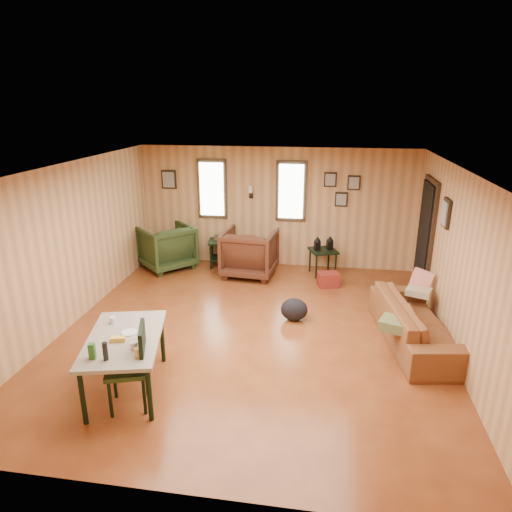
{
  "coord_description": "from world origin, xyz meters",
  "views": [
    {
      "loc": [
        0.99,
        -5.94,
        3.24
      ],
      "look_at": [
        0.0,
        0.4,
        1.05
      ],
      "focal_mm": 32.0,
      "sensor_mm": 36.0,
      "label": 1
    }
  ],
  "objects_px": {
    "recliner_brown": "(250,251)",
    "side_table": "(323,249)",
    "sofa": "(417,316)",
    "dining_table": "(124,342)",
    "end_table": "(222,248)",
    "recliner_green": "(166,245)"
  },
  "relations": [
    {
      "from": "recliner_brown",
      "to": "side_table",
      "type": "distance_m",
      "value": 1.43
    },
    {
      "from": "sofa",
      "to": "dining_table",
      "type": "distance_m",
      "value": 3.93
    },
    {
      "from": "end_table",
      "to": "sofa",
      "type": "bearing_deg",
      "value": -37.99
    },
    {
      "from": "recliner_brown",
      "to": "side_table",
      "type": "bearing_deg",
      "value": -164.52
    },
    {
      "from": "recliner_brown",
      "to": "dining_table",
      "type": "distance_m",
      "value": 4.01
    },
    {
      "from": "recliner_green",
      "to": "end_table",
      "type": "bearing_deg",
      "value": 147.46
    },
    {
      "from": "recliner_brown",
      "to": "recliner_green",
      "type": "xyz_separation_m",
      "value": [
        -1.73,
        0.15,
        -0.01
      ]
    },
    {
      "from": "sofa",
      "to": "side_table",
      "type": "distance_m",
      "value": 2.83
    },
    {
      "from": "sofa",
      "to": "side_table",
      "type": "xyz_separation_m",
      "value": [
        -1.34,
        2.48,
        0.12
      ]
    },
    {
      "from": "sofa",
      "to": "recliner_brown",
      "type": "relative_size",
      "value": 2.09
    },
    {
      "from": "recliner_green",
      "to": "end_table",
      "type": "relative_size",
      "value": 1.44
    },
    {
      "from": "dining_table",
      "to": "side_table",
      "type": "bearing_deg",
      "value": 48.93
    },
    {
      "from": "recliner_brown",
      "to": "end_table",
      "type": "height_order",
      "value": "recliner_brown"
    },
    {
      "from": "recliner_brown",
      "to": "end_table",
      "type": "relative_size",
      "value": 1.48
    },
    {
      "from": "recliner_green",
      "to": "side_table",
      "type": "distance_m",
      "value": 3.14
    },
    {
      "from": "recliner_green",
      "to": "end_table",
      "type": "xyz_separation_m",
      "value": [
        1.09,
        0.27,
        -0.11
      ]
    },
    {
      "from": "recliner_brown",
      "to": "side_table",
      "type": "xyz_separation_m",
      "value": [
        1.4,
        0.26,
        0.03
      ]
    },
    {
      "from": "sofa",
      "to": "recliner_green",
      "type": "distance_m",
      "value": 5.07
    },
    {
      "from": "end_table",
      "to": "side_table",
      "type": "height_order",
      "value": "side_table"
    },
    {
      "from": "end_table",
      "to": "dining_table",
      "type": "relative_size",
      "value": 0.45
    },
    {
      "from": "recliner_green",
      "to": "side_table",
      "type": "xyz_separation_m",
      "value": [
        3.14,
        0.1,
        0.04
      ]
    },
    {
      "from": "recliner_brown",
      "to": "dining_table",
      "type": "height_order",
      "value": "recliner_brown"
    }
  ]
}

